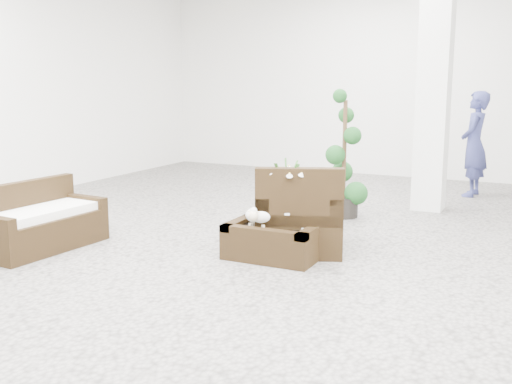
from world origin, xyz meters
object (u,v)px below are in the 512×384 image
at_px(armchair, 299,207).
at_px(topiary, 344,155).
at_px(loveseat, 42,216).
at_px(coffee_table, 274,242).

distance_m(armchair, topiary, 1.75).
bearing_deg(topiary, loveseat, -129.41).
relative_size(armchair, loveseat, 0.70).
height_order(armchair, topiary, topiary).
bearing_deg(armchair, topiary, -110.06).
bearing_deg(loveseat, armchair, -60.86).
height_order(armchair, loveseat, armchair).
bearing_deg(armchair, loveseat, 2.38).
relative_size(coffee_table, armchair, 0.99).
relative_size(coffee_table, topiary, 0.56).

